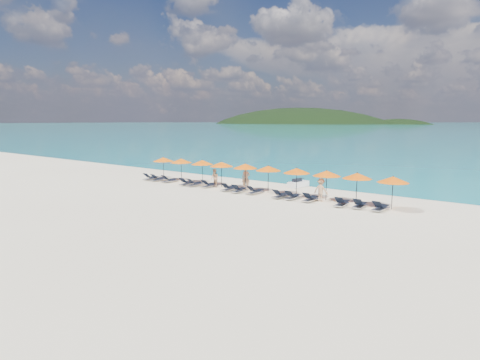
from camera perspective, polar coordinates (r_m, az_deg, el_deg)
The scene contains 32 objects.
ground at distance 29.65m, azimuth -3.55°, elevation -2.98°, with size 1400.00×1400.00×0.00m, color beige.
headland_main at distance 647.66m, azimuth 8.02°, elevation 4.56°, with size 374.00×242.00×126.50m.
headland_small at distance 607.32m, azimuth 21.41°, elevation 4.08°, with size 162.00×126.00×85.50m.
jetski at distance 35.91m, azimuth 8.27°, elevation -0.52°, with size 1.13×2.25×0.77m.
beachgoer_a at distance 34.48m, azimuth 0.84°, elevation 0.27°, with size 0.70×0.46×1.91m, color tan.
beachgoer_b at distance 35.46m, azimuth -3.64°, elevation 0.26°, with size 0.79×0.46×1.64m, color tan.
beachgoer_c at distance 29.86m, azimuth 11.44°, elevation -1.40°, with size 1.09×0.51×1.69m, color tan.
umbrella_0 at distance 40.78m, azimuth -10.86°, elevation 2.90°, with size 2.10×2.10×2.28m.
umbrella_1 at distance 39.09m, azimuth -8.38°, elevation 2.73°, with size 2.10×2.10×2.28m.
umbrella_2 at distance 37.38m, azimuth -5.41°, elevation 2.52°, with size 2.10×2.10×2.28m.
umbrella_3 at distance 35.63m, azimuth -2.65°, elevation 2.25°, with size 2.10×2.10×2.28m.
umbrella_4 at distance 34.16m, azimuth 0.75°, elevation 1.99°, with size 2.10×2.10×2.28m.
umbrella_5 at distance 32.67m, azimuth 4.05°, elevation 1.67°, with size 2.10×2.10×2.28m.
umbrella_6 at distance 31.35m, azimuth 8.07°, elevation 1.32°, with size 2.10×2.10×2.28m.
umbrella_7 at distance 30.17m, azimuth 12.23°, elevation 0.93°, with size 2.10×2.10×2.28m.
umbrella_8 at distance 29.37m, azimuth 16.32°, elevation 0.58°, with size 2.10×2.10×2.28m.
umbrella_9 at distance 28.30m, azimuth 20.94°, elevation 0.07°, with size 2.10×2.10×2.28m.
lounger_0 at distance 40.71m, azimuth -12.57°, elevation 0.32°, with size 0.74×1.74×0.66m.
lounger_1 at distance 39.83m, azimuth -11.55°, elevation 0.17°, with size 0.67×1.72×0.66m.
lounger_2 at distance 38.84m, azimuth -9.98°, elevation 0.00°, with size 0.76×1.75×0.66m.
lounger_3 at distance 36.92m, azimuth -7.58°, elevation -0.38°, with size 0.74×1.74×0.66m.
lounger_4 at distance 36.23m, azimuth -6.41°, elevation -0.53°, with size 0.73×1.74×0.66m.
lounger_5 at distance 35.50m, azimuth -4.43°, elevation -0.69°, with size 0.64×1.71×0.66m.
lounger_6 at distance 33.70m, azimuth -1.60°, elevation -1.16°, with size 0.70×1.73×0.66m.
lounger_7 at distance 32.89m, azimuth -0.11°, elevation -1.40°, with size 0.75×1.74×0.66m.
lounger_8 at distance 32.26m, azimuth 2.13°, elevation -1.60°, with size 0.76×1.75×0.66m.
lounger_9 at distance 30.73m, azimuth 5.82°, elevation -2.15°, with size 0.75×1.74×0.66m.
lounger_10 at distance 30.34m, azimuth 7.52°, elevation -2.32°, with size 0.63×1.70×0.66m.
lounger_11 at distance 29.73m, azimuth 10.00°, elevation -2.60°, with size 0.65×1.71×0.66m.
lounger_12 at distance 28.59m, azimuth 14.29°, elevation -3.18°, with size 0.76×1.75×0.66m.
lounger_13 at distance 28.35m, azimuth 16.67°, elevation -3.37°, with size 0.76×1.75×0.66m.
lounger_14 at distance 27.90m, azimuth 19.35°, elevation -3.68°, with size 0.74×1.74×0.66m.
Camera 1 is at (19.15, -21.85, 5.90)m, focal length 30.00 mm.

